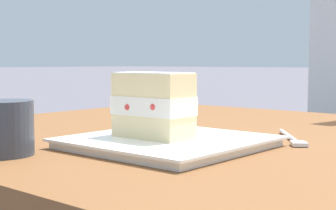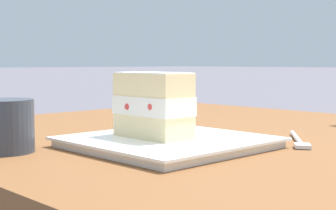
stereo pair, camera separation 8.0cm
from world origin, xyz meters
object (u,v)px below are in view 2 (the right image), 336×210
Objects in this scene: patio_table at (293,195)px; coffee_cup at (5,125)px; dessert_plate at (168,142)px; dessert_fork at (298,140)px; cake_slice at (153,105)px.

coffee_cup reaches higher than patio_table.
dessert_plate is 0.22m from dessert_fork.
dessert_fork is at bearing 13.88° from patio_table.
dessert_plate is at bearing -121.55° from dessert_fork.
cake_slice is 0.88× the size of dessert_fork.
cake_slice reaches higher than patio_table.
cake_slice reaches higher than dessert_plate.
dessert_fork reaches higher than patio_table.
dessert_plate is at bearing -120.17° from patio_table.
patio_table is 0.24m from dessert_plate.
patio_table is at bearing 59.83° from dessert_plate.
patio_table is 5.19× the size of dessert_plate.
patio_table is 11.34× the size of cake_slice.
coffee_cup is (-0.12, -0.19, -0.03)m from cake_slice.
patio_table is 0.29m from cake_slice.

